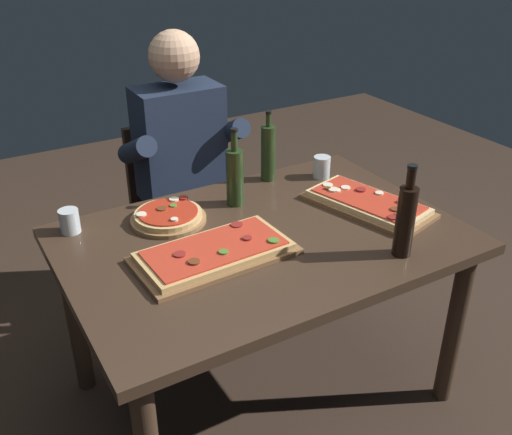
# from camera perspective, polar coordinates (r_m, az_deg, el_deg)

# --- Properties ---
(ground_plane) EXTENTS (6.40, 6.40, 0.00)m
(ground_plane) POSITION_cam_1_polar(r_m,az_deg,el_deg) (2.54, 0.59, -16.42)
(ground_plane) COLOR #38281E
(dining_table) EXTENTS (1.40, 0.96, 0.74)m
(dining_table) POSITION_cam_1_polar(r_m,az_deg,el_deg) (2.14, 0.68, -3.99)
(dining_table) COLOR #3D2B1E
(dining_table) RESTS_ON ground_plane
(pizza_rectangular_front) EXTENTS (0.55, 0.30, 0.05)m
(pizza_rectangular_front) POSITION_cam_1_polar(r_m,az_deg,el_deg) (1.95, -4.02, -3.44)
(pizza_rectangular_front) COLOR brown
(pizza_rectangular_front) RESTS_ON dining_table
(pizza_rectangular_left) EXTENTS (0.37, 0.54, 0.05)m
(pizza_rectangular_left) POSITION_cam_1_polar(r_m,az_deg,el_deg) (2.31, 10.85, 1.38)
(pizza_rectangular_left) COLOR brown
(pizza_rectangular_left) RESTS_ON dining_table
(pizza_round_far) EXTENTS (0.28, 0.28, 0.05)m
(pizza_round_far) POSITION_cam_1_polar(r_m,az_deg,el_deg) (2.20, -8.55, 0.10)
(pizza_round_far) COLOR olive
(pizza_round_far) RESTS_ON dining_table
(wine_bottle_dark) EXTENTS (0.07, 0.07, 0.31)m
(wine_bottle_dark) POSITION_cam_1_polar(r_m,az_deg,el_deg) (2.26, -2.07, 4.09)
(wine_bottle_dark) COLOR #233819
(wine_bottle_dark) RESTS_ON dining_table
(oil_bottle_amber) EXTENTS (0.06, 0.06, 0.30)m
(oil_bottle_amber) POSITION_cam_1_polar(r_m,az_deg,el_deg) (2.47, 1.20, 6.38)
(oil_bottle_amber) COLOR #233819
(oil_bottle_amber) RESTS_ON dining_table
(vinegar_bottle_green) EXTENTS (0.06, 0.06, 0.33)m
(vinegar_bottle_green) POSITION_cam_1_polar(r_m,az_deg,el_deg) (1.97, 14.38, -0.14)
(vinegar_bottle_green) COLOR black
(vinegar_bottle_green) RESTS_ON dining_table
(tumbler_near_camera) EXTENTS (0.07, 0.07, 0.09)m
(tumbler_near_camera) POSITION_cam_1_polar(r_m,az_deg,el_deg) (2.20, -17.71, -0.45)
(tumbler_near_camera) COLOR silver
(tumbler_near_camera) RESTS_ON dining_table
(tumbler_far_side) EXTENTS (0.07, 0.07, 0.09)m
(tumbler_far_side) POSITION_cam_1_polar(r_m,az_deg,el_deg) (2.54, 6.43, 4.80)
(tumbler_far_side) COLOR silver
(tumbler_far_side) RESTS_ON dining_table
(diner_chair) EXTENTS (0.44, 0.44, 0.87)m
(diner_chair) POSITION_cam_1_polar(r_m,az_deg,el_deg) (2.89, -7.64, 1.30)
(diner_chair) COLOR black
(diner_chair) RESTS_ON ground_plane
(seated_diner) EXTENTS (0.53, 0.41, 1.33)m
(seated_diner) POSITION_cam_1_polar(r_m,az_deg,el_deg) (2.69, -6.96, 5.18)
(seated_diner) COLOR #23232D
(seated_diner) RESTS_ON ground_plane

